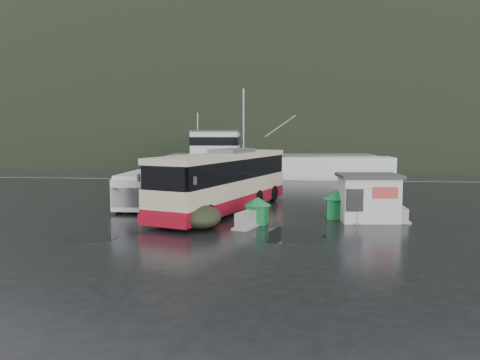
# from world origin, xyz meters

# --- Properties ---
(ground) EXTENTS (160.00, 160.00, 0.00)m
(ground) POSITION_xyz_m (0.00, 0.00, 0.00)
(ground) COLOR black
(ground) RESTS_ON ground
(harbor_water) EXTENTS (300.00, 180.00, 0.02)m
(harbor_water) POSITION_xyz_m (0.00, 110.00, 0.00)
(harbor_water) COLOR black
(harbor_water) RESTS_ON ground
(quay_edge) EXTENTS (160.00, 0.60, 1.50)m
(quay_edge) POSITION_xyz_m (0.00, 20.00, 0.00)
(quay_edge) COLOR #999993
(quay_edge) RESTS_ON ground
(headland) EXTENTS (780.00, 540.00, 570.00)m
(headland) POSITION_xyz_m (10.00, 250.00, 0.00)
(headland) COLOR black
(headland) RESTS_ON ground
(coach_bus) EXTENTS (7.49, 13.51, 3.73)m
(coach_bus) POSITION_xyz_m (0.91, 2.17, 0.00)
(coach_bus) COLOR beige
(coach_bus) RESTS_ON ground
(white_van) EXTENTS (1.90, 5.40, 2.25)m
(white_van) POSITION_xyz_m (-4.50, 2.74, 0.00)
(white_van) COLOR silver
(white_van) RESTS_ON ground
(waste_bin_left) EXTENTS (1.16, 1.16, 1.40)m
(waste_bin_left) POSITION_xyz_m (3.15, -1.67, 0.00)
(waste_bin_left) COLOR #147335
(waste_bin_left) RESTS_ON ground
(waste_bin_right) EXTENTS (1.17, 1.17, 1.58)m
(waste_bin_right) POSITION_xyz_m (7.40, 0.33, 0.00)
(waste_bin_right) COLOR #147335
(waste_bin_right) RESTS_ON ground
(dome_tent) EXTENTS (2.54, 3.19, 1.12)m
(dome_tent) POSITION_xyz_m (0.40, -2.93, 0.00)
(dome_tent) COLOR #262D1B
(dome_tent) RESTS_ON ground
(ticket_kiosk) EXTENTS (3.39, 2.68, 2.51)m
(ticket_kiosk) POSITION_xyz_m (8.99, -0.23, 0.00)
(ticket_kiosk) COLOR silver
(ticket_kiosk) RESTS_ON ground
(jersey_barrier_a) EXTENTS (1.32, 1.82, 0.82)m
(jersey_barrier_a) POSITION_xyz_m (2.62, -2.78, 0.00)
(jersey_barrier_a) COLOR #999993
(jersey_barrier_a) RESTS_ON ground
(jersey_barrier_b) EXTENTS (1.18, 1.58, 0.71)m
(jersey_barrier_b) POSITION_xyz_m (8.19, -0.69, 0.00)
(jersey_barrier_b) COLOR #999993
(jersey_barrier_b) RESTS_ON ground
(jersey_barrier_c) EXTENTS (0.79, 1.54, 0.76)m
(jersey_barrier_c) POSITION_xyz_m (10.70, -0.29, 0.00)
(jersey_barrier_c) COLOR #999993
(jersey_barrier_c) RESTS_ON ground
(fishing_trawler) EXTENTS (28.16, 7.04, 11.19)m
(fishing_trawler) POSITION_xyz_m (2.90, 29.17, 0.00)
(fishing_trawler) COLOR silver
(fishing_trawler) RESTS_ON ground
(puddles) EXTENTS (12.00, 4.32, 0.01)m
(puddles) POSITION_xyz_m (1.82, -4.65, 0.01)
(puddles) COLOR black
(puddles) RESTS_ON ground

